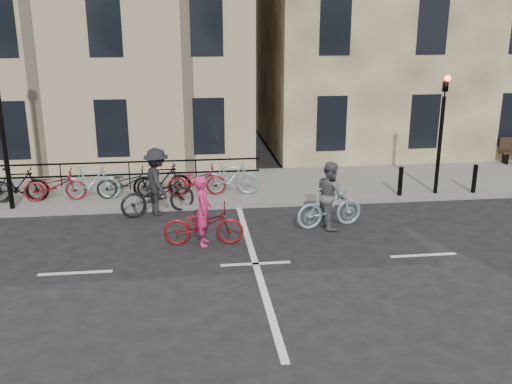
{
  "coord_description": "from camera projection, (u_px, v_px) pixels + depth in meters",
  "views": [
    {
      "loc": [
        -1.46,
        -11.87,
        5.34
      ],
      "look_at": [
        0.26,
        2.02,
        1.1
      ],
      "focal_mm": 40.0,
      "sensor_mm": 36.0,
      "label": 1
    }
  ],
  "objects": [
    {
      "name": "building_east",
      "position": [
        425.0,
        0.0,
        24.62
      ],
      "size": [
        14.0,
        10.0,
        12.0
      ],
      "primitive_type": "cube",
      "color": "#82704E",
      "rests_on": "sidewalk"
    },
    {
      "name": "ground",
      "position": [
        256.0,
        264.0,
        13.0
      ],
      "size": [
        120.0,
        120.0,
        0.0
      ],
      "primitive_type": "plane",
      "color": "black",
      "rests_on": "ground"
    },
    {
      "name": "cyclist_pink",
      "position": [
        203.0,
        221.0,
        13.97
      ],
      "size": [
        2.01,
        0.82,
        1.75
      ],
      "rotation": [
        0.0,
        0.0,
        1.5
      ],
      "color": "maroon",
      "rests_on": "ground"
    },
    {
      "name": "cyclist_grey",
      "position": [
        330.0,
        201.0,
        15.11
      ],
      "size": [
        1.93,
        0.99,
        1.8
      ],
      "rotation": [
        0.0,
        0.0,
        1.77
      ],
      "color": "#8FB2BB",
      "rests_on": "ground"
    },
    {
      "name": "parked_bikes",
      "position": [
        108.0,
        182.0,
        17.14
      ],
      "size": [
        9.35,
        1.23,
        1.05
      ],
      "color": "black",
      "rests_on": "sidewalk"
    },
    {
      "name": "traffic_light",
      "position": [
        442.0,
        120.0,
        17.14
      ],
      "size": [
        0.18,
        0.3,
        3.9
      ],
      "color": "black",
      "rests_on": "sidewalk"
    },
    {
      "name": "sidewalk",
      "position": [
        109.0,
        192.0,
        18.2
      ],
      "size": [
        46.0,
        4.0,
        0.15
      ],
      "primitive_type": "cube",
      "color": "slate",
      "rests_on": "ground"
    },
    {
      "name": "bollard_west",
      "position": [
        474.0,
        179.0,
        17.73
      ],
      "size": [
        0.14,
        0.14,
        0.9
      ],
      "primitive_type": "cylinder",
      "color": "black",
      "rests_on": "sidewalk"
    },
    {
      "name": "bollard_east",
      "position": [
        400.0,
        181.0,
        17.45
      ],
      "size": [
        0.14,
        0.14,
        0.9
      ],
      "primitive_type": "cylinder",
      "color": "black",
      "rests_on": "sidewalk"
    },
    {
      "name": "cyclist_dark",
      "position": [
        157.0,
        189.0,
        16.13
      ],
      "size": [
        2.29,
        1.43,
        1.92
      ],
      "rotation": [
        0.0,
        0.0,
        1.91
      ],
      "color": "black",
      "rests_on": "ground"
    }
  ]
}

